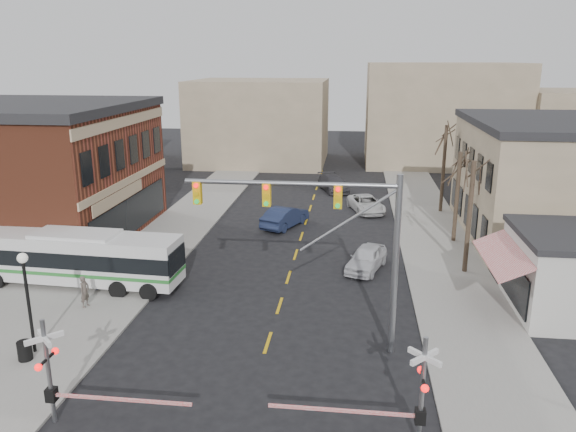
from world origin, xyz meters
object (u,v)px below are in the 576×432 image
Objects in this scene: trash_bin at (25,351)px; car_c at (366,204)px; car_a at (366,258)px; car_b at (285,217)px; traffic_signal_mast at (335,227)px; pedestrian_far at (102,273)px; pedestrian_near at (85,292)px; car_d at (333,183)px; street_lamp at (26,283)px; rr_crossing_west at (60,373)px; rr_crossing_east at (409,392)px; transit_bus at (78,257)px.

car_c is at bearing 60.69° from trash_bin.
car_b is (-6.08, 8.44, 0.06)m from car_a.
traffic_signal_mast is 5.01× the size of pedestrian_far.
car_a is at bearing -50.70° from pedestrian_near.
street_lamp is at bearing -129.92° from car_d.
car_b reaches higher than car_c.
pedestrian_near is at bearing 111.93° from rr_crossing_west.
car_a is 0.88× the size of car_c.
car_c is at bearing 69.83° from rr_crossing_west.
traffic_signal_mast reaches higher than car_b.
trash_bin is at bearing 167.69° from rr_crossing_east.
street_lamp reaches higher than pedestrian_far.
transit_bus is at bearing -138.02° from car_d.
car_a is at bearing 148.34° from car_b.
car_a is (14.61, 12.74, 0.20)m from trash_bin.
rr_crossing_east is at bearing -14.75° from street_lamp.
car_b is 8.15m from car_c.
car_d is at bearing -81.60° from car_b.
transit_bus is at bearing 102.23° from street_lamp.
rr_crossing_west is at bearing -126.43° from car_c.
transit_bus reaches higher than pedestrian_near.
car_b is at bearing 143.42° from car_a.
car_a is at bearing -102.59° from car_d.
pedestrian_far is (-14.91, -18.56, 0.35)m from car_c.
trash_bin is 30.25m from car_c.
rr_crossing_east is 25.66m from car_b.
rr_crossing_east reaches higher than car_a.
rr_crossing_east is 3.34× the size of pedestrian_near.
rr_crossing_east is at bearing 1.32° from rr_crossing_west.
rr_crossing_east is at bearing -104.30° from car_d.
pedestrian_far is (1.53, -0.43, -0.69)m from transit_bus.
pedestrian_near is at bearing 84.51° from car_b.
rr_crossing_west is 1.00× the size of rr_crossing_east.
pedestrian_far is (-13.09, 5.02, -4.66)m from traffic_signal_mast.
rr_crossing_west is at bearing -134.51° from pedestrian_far.
pedestrian_near is (-3.65, 9.07, -1.01)m from rr_crossing_west.
rr_crossing_west reaches higher than transit_bus.
car_b is at bearing 79.13° from rr_crossing_west.
trash_bin is (-0.00, -0.71, -2.83)m from street_lamp.
rr_crossing_west is 1.15× the size of car_b.
rr_crossing_east is at bearing 128.84° from car_b.
car_c is at bearing 91.74° from rr_crossing_east.
car_d is (11.72, 33.79, 0.20)m from trash_bin.
rr_crossing_west is 11.96m from rr_crossing_east.
car_b is at bearing -156.59° from car_c.
street_lamp reaches higher than rr_crossing_west.
pedestrian_far is (-11.82, -25.97, 0.29)m from car_d.
rr_crossing_east is 3.07× the size of pedestrian_far.
transit_bus is 6.51× the size of pedestrian_far.
car_b is (10.17, 12.93, -0.92)m from transit_bus.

